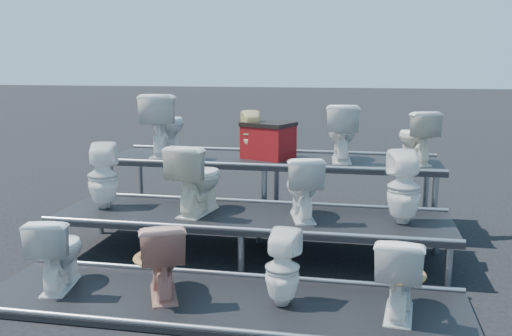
% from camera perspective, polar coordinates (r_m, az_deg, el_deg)
% --- Properties ---
extents(ground, '(80.00, 80.00, 0.00)m').
position_cam_1_polar(ground, '(6.25, -0.52, -8.82)').
color(ground, black).
rests_on(ground, ground).
extents(tier_front, '(4.20, 1.20, 0.06)m').
position_cam_1_polar(tier_front, '(5.07, -3.53, -13.31)').
color(tier_front, black).
rests_on(tier_front, ground).
extents(tier_mid, '(4.20, 1.20, 0.46)m').
position_cam_1_polar(tier_mid, '(6.18, -0.53, -6.81)').
color(tier_mid, black).
rests_on(tier_mid, ground).
extents(tier_back, '(4.20, 1.20, 0.86)m').
position_cam_1_polar(tier_back, '(7.36, 1.49, -2.34)').
color(tier_back, black).
rests_on(tier_back, ground).
extents(toilet_0, '(0.49, 0.72, 0.68)m').
position_cam_1_polar(toilet_0, '(5.49, -19.19, -7.86)').
color(toilet_0, white).
rests_on(toilet_0, tier_front).
extents(toilet_1, '(0.62, 0.77, 0.69)m').
position_cam_1_polar(toilet_1, '(5.08, -9.41, -8.84)').
color(toilet_1, tan).
rests_on(toilet_1, tier_front).
extents(toilet_2, '(0.33, 0.33, 0.64)m').
position_cam_1_polar(toilet_2, '(4.83, 2.66, -9.99)').
color(toilet_2, white).
rests_on(toilet_2, tier_front).
extents(toilet_3, '(0.44, 0.70, 0.68)m').
position_cam_1_polar(toilet_3, '(4.79, 14.16, -10.28)').
color(toilet_3, white).
rests_on(toilet_3, tier_front).
extents(toilet_4, '(0.40, 0.41, 0.73)m').
position_cam_1_polar(toilet_4, '(6.57, -15.07, -0.77)').
color(toilet_4, white).
rests_on(toilet_4, tier_mid).
extents(toilet_5, '(0.55, 0.81, 0.76)m').
position_cam_1_polar(toilet_5, '(6.17, -5.91, -1.04)').
color(toilet_5, white).
rests_on(toilet_5, tier_mid).
extents(toilet_6, '(0.53, 0.73, 0.67)m').
position_cam_1_polar(toilet_6, '(5.95, 4.68, -1.89)').
color(toilet_6, white).
rests_on(toilet_6, tier_mid).
extents(toilet_7, '(0.39, 0.39, 0.74)m').
position_cam_1_polar(toilet_7, '(5.93, 14.57, -1.90)').
color(toilet_7, white).
rests_on(toilet_7, tier_mid).
extents(toilet_8, '(0.49, 0.82, 0.82)m').
position_cam_1_polar(toilet_8, '(7.58, -9.10, 4.34)').
color(toilet_8, white).
rests_on(toilet_8, tier_back).
extents(toilet_9, '(0.35, 0.35, 0.60)m').
position_cam_1_polar(toilet_9, '(7.28, -0.43, 3.37)').
color(toilet_9, '#F0D691').
rests_on(toilet_9, tier_back).
extents(toilet_10, '(0.45, 0.73, 0.71)m').
position_cam_1_polar(toilet_10, '(7.14, 8.55, 3.55)').
color(toilet_10, white).
rests_on(toilet_10, tier_back).
extents(toilet_11, '(0.56, 0.72, 0.65)m').
position_cam_1_polar(toilet_11, '(7.16, 15.68, 3.02)').
color(toilet_11, white).
rests_on(toilet_11, tier_back).
extents(red_crate, '(0.70, 0.64, 0.41)m').
position_cam_1_polar(red_crate, '(7.27, 1.24, 2.60)').
color(red_crate, maroon).
rests_on(red_crate, tier_back).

